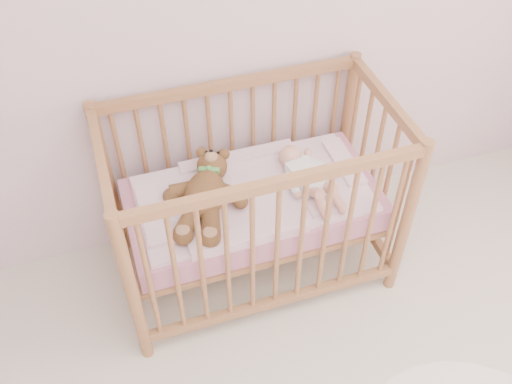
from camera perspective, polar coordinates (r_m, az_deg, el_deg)
name	(u,v)px	position (r m, az deg, el deg)	size (l,w,h in m)	color
wall_back	(238,0)	(2.60, -1.84, 18.62)	(4.00, 0.02, 2.70)	silver
crib	(253,202)	(2.79, -0.32, -1.03)	(1.36, 0.76, 1.00)	#A27245
mattress	(253,204)	(2.80, -0.32, -1.25)	(1.22, 0.62, 0.13)	pink
blanket	(253,194)	(2.75, -0.32, -0.17)	(1.10, 0.58, 0.06)	#F5A9C1
baby	(306,173)	(2.75, 5.05, 1.86)	(0.25, 0.51, 0.12)	white
teddy_bear	(205,195)	(2.63, -5.10, -0.31)	(0.42, 0.59, 0.16)	brown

